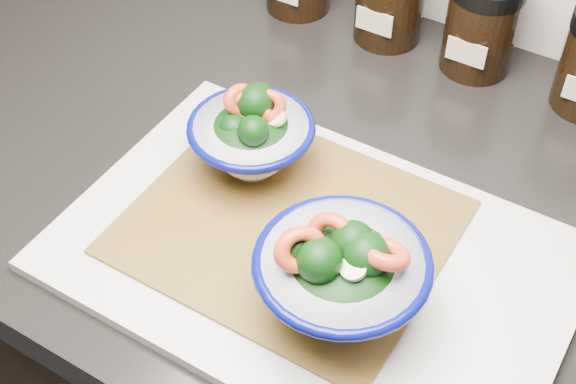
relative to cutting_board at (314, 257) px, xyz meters
The scene contains 6 objects.
countertop 0.12m from the cutting_board, 118.33° to the left, with size 3.50×0.60×0.04m, color black.
cutting_board is the anchor object (origin of this frame).
bamboo_mat 0.04m from the cutting_board, 159.86° to the left, with size 0.28×0.24×0.00m, color olive.
bowl_left 0.13m from the cutting_board, 149.46° to the left, with size 0.12×0.12×0.09m.
bowl_right 0.09m from the cutting_board, 42.06° to the right, with size 0.14×0.14×0.11m.
spice_jar_c 0.35m from the cutting_board, 87.78° to the left, with size 0.08×0.08×0.11m.
Camera 1 is at (0.27, 0.94, 1.47)m, focal length 50.00 mm.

